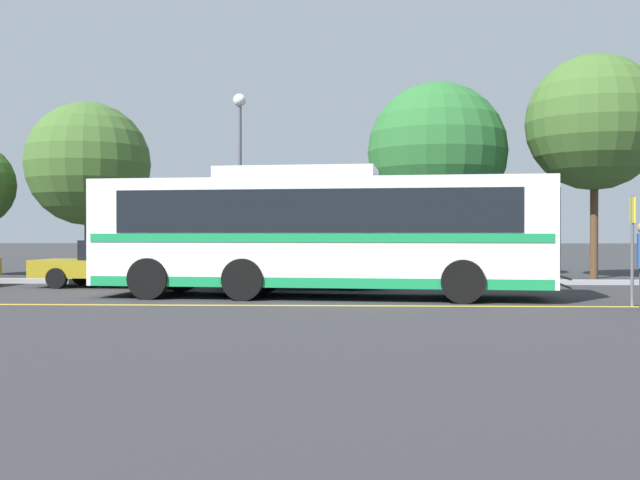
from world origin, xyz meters
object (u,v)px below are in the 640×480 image
at_px(transit_bus, 319,230).
at_px(parked_car_2, 301,262).
at_px(parked_car_1, 118,263).
at_px(street_lamp, 240,156).
at_px(bus_stop_sign, 632,236).
at_px(tree_3, 437,152).
at_px(tree_2, 88,164).
at_px(tree_0, 594,123).

relative_size(transit_bus, parked_car_2, 2.42).
relative_size(transit_bus, parked_car_1, 2.39).
height_order(transit_bus, street_lamp, street_lamp).
bearing_deg(bus_stop_sign, tree_3, -159.56).
bearing_deg(tree_2, transit_bus, -45.68).
distance_m(parked_car_1, tree_3, 12.39).
xyz_separation_m(tree_0, tree_2, (-18.61, 1.17, -1.29)).
bearing_deg(street_lamp, bus_stop_sign, -40.17).
bearing_deg(tree_2, tree_0, -3.58).
xyz_separation_m(tree_0, tree_3, (-5.42, 1.06, -0.90)).
height_order(parked_car_2, tree_3, tree_3).
xyz_separation_m(parked_car_1, tree_3, (10.15, 5.91, 3.92)).
distance_m(parked_car_1, tree_0, 17.01).
relative_size(parked_car_1, tree_2, 0.74).
bearing_deg(bus_stop_sign, parked_car_2, -117.81).
distance_m(transit_bus, parked_car_1, 7.09).
distance_m(bus_stop_sign, tree_3, 12.15).
distance_m(parked_car_2, tree_3, 8.73).
height_order(parked_car_2, street_lamp, street_lamp).
xyz_separation_m(bus_stop_sign, tree_3, (-2.91, 11.38, 3.09)).
distance_m(transit_bus, tree_3, 10.55).
bearing_deg(tree_0, street_lamp, -170.73).
distance_m(street_lamp, tree_0, 12.58).
xyz_separation_m(transit_bus, tree_3, (4.00, 9.30, 2.95)).
height_order(tree_0, tree_2, tree_0).
height_order(bus_stop_sign, tree_3, tree_3).
distance_m(tree_0, tree_3, 5.60).
relative_size(parked_car_2, street_lamp, 0.77).
bearing_deg(tree_2, tree_3, -0.46).
distance_m(transit_bus, street_lamp, 7.33).
distance_m(parked_car_2, tree_2, 11.22).
height_order(transit_bus, tree_2, tree_2).
xyz_separation_m(transit_bus, parked_car_1, (-6.15, 3.39, -0.97)).
relative_size(transit_bus, tree_0, 1.47).
relative_size(bus_stop_sign, tree_3, 0.34).
bearing_deg(street_lamp, parked_car_2, -54.83).
bearing_deg(street_lamp, tree_0, 9.27).
xyz_separation_m(transit_bus, street_lamp, (-2.93, 6.23, 2.52)).
bearing_deg(bus_stop_sign, transit_bus, -100.67).
height_order(parked_car_1, tree_0, tree_0).
xyz_separation_m(parked_car_2, bus_stop_sign, (7.57, -5.08, 0.77)).
relative_size(transit_bus, street_lamp, 1.86).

